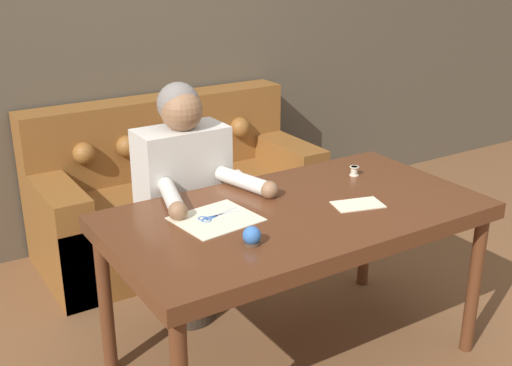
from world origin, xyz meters
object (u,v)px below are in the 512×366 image
(thread_spool, at_px, (354,171))
(pin_cushion, at_px, (252,236))
(person, at_px, (185,206))
(scissors, at_px, (213,217))
(couch, at_px, (176,198))
(dining_table, at_px, (297,224))

(thread_spool, bearing_deg, pin_cushion, -155.29)
(person, xyz_separation_m, scissors, (-0.10, -0.47, 0.14))
(pin_cushion, bearing_deg, scissors, 91.20)
(couch, relative_size, scissors, 8.54)
(pin_cushion, bearing_deg, dining_table, 28.58)
(scissors, xyz_separation_m, thread_spool, (0.82, 0.08, 0.02))
(couch, height_order, pin_cushion, couch)
(person, relative_size, thread_spool, 26.97)
(couch, relative_size, pin_cushion, 23.64)
(dining_table, relative_size, person, 1.31)
(couch, distance_m, thread_spool, 1.31)
(thread_spool, height_order, pin_cushion, pin_cushion)
(scissors, bearing_deg, person, 78.01)
(thread_spool, bearing_deg, couch, 109.20)
(pin_cushion, bearing_deg, person, 83.01)
(couch, relative_size, thread_spool, 37.56)
(couch, xyz_separation_m, person, (-0.31, -0.78, 0.29))
(person, bearing_deg, thread_spool, -28.27)
(couch, height_order, person, person)
(thread_spool, bearing_deg, dining_table, -158.22)
(scissors, distance_m, thread_spool, 0.82)
(person, distance_m, thread_spool, 0.83)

